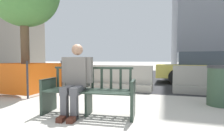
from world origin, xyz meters
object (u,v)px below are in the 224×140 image
Objects in this scene: jersey_barrier_right at (208,82)px; construction_fence at (26,76)px; jersey_barrier_left at (69,78)px; jersey_barrier_centre at (122,80)px; seated_person at (76,78)px; car_taxi_near at (208,68)px; street_bench at (89,93)px; trash_bin at (220,85)px.

jersey_barrier_right is 1.25× the size of construction_fence.
jersey_barrier_left is at bearing -177.96° from jersey_barrier_right.
jersey_barrier_centre is 1.00× the size of jersey_barrier_left.
seated_person is 0.65× the size of jersey_barrier_right.
jersey_barrier_right is 5.62m from construction_fence.
car_taxi_near is at bearing 39.73° from jersey_barrier_centre.
trash_bin is at bearing 29.22° from street_bench.
jersey_barrier_left is 0.99× the size of jersey_barrier_right.
street_bench is at bearing -120.14° from car_taxi_near.
jersey_barrier_left is 1.24× the size of construction_fence.
jersey_barrier_left is (-1.80, 2.77, -0.35)m from seated_person.
jersey_barrier_left is (-2.00, -0.05, 0.00)m from jersey_barrier_centre.
trash_bin is (-0.59, -3.94, -0.23)m from car_taxi_near.
seated_person is 0.30× the size of car_taxi_near.
car_taxi_near reaches higher than jersey_barrier_right.
trash_bin is at bearing -98.47° from car_taxi_near.
street_bench is 3.86m from jersey_barrier_right.
street_bench is 0.40× the size of car_taxi_near.
trash_bin is (2.52, 1.41, 0.05)m from street_bench.
jersey_barrier_right is (2.59, 2.86, -0.06)m from street_bench.
jersey_barrier_centre is 3.09m from construction_fence.
jersey_barrier_centre is 0.46× the size of car_taxi_near.
street_bench is 0.38m from seated_person.
street_bench is at bearing -150.78° from trash_bin.
jersey_barrier_right is at bearing 87.01° from trash_bin.
seated_person reaches higher than construction_fence.
trash_bin is at bearing 28.42° from seated_person.
jersey_barrier_left is 1.46m from construction_fence.
construction_fence is at bearing 178.94° from trash_bin.
street_bench reaches higher than jersey_barrier_right.
street_bench is 1.93× the size of trash_bin.
jersey_barrier_centre and jersey_barrier_right have the same top height.
jersey_barrier_centre is at bearing 90.53° from street_bench.
street_bench is at bearing -27.85° from construction_fence.
jersey_barrier_right is (4.62, 0.16, 0.00)m from jersey_barrier_left.
seated_person is at bearing -31.11° from construction_fence.
car_taxi_near is 4.83× the size of trash_bin.
trash_bin is (5.37, -0.10, -0.05)m from construction_fence.
trash_bin reaches higher than jersey_barrier_left.
seated_person reaches higher than jersey_barrier_right.
street_bench is at bearing -132.20° from jersey_barrier_right.
jersey_barrier_centre is 2.24× the size of trash_bin.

